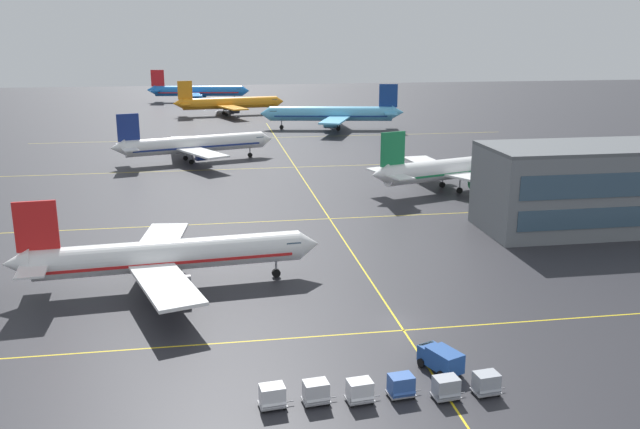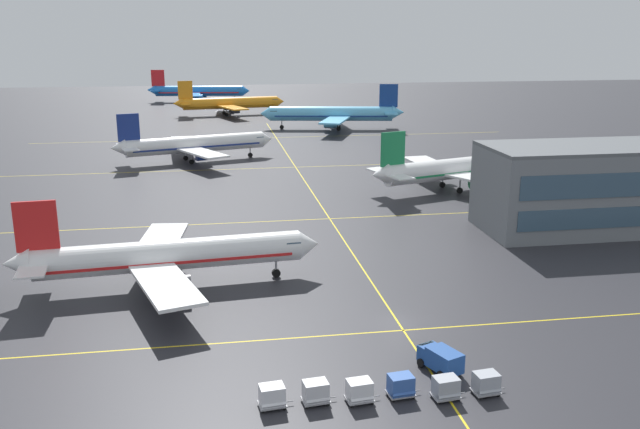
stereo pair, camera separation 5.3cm
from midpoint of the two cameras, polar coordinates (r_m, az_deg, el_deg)
name	(u,v)px [view 1 (the left image)]	position (r m, az deg, el deg)	size (l,w,h in m)	color
ground_plane	(398,322)	(70.47, 6.43, -8.80)	(600.00, 600.00, 0.00)	#28282D
airliner_front_gate	(167,256)	(79.69, -12.55, -3.34)	(35.00, 30.07, 10.88)	white
airliner_second_row	(458,168)	(127.31, 11.31, 3.75)	(36.21, 30.94, 11.51)	white
airliner_third_row	(194,144)	(153.91, -10.38, 5.70)	(35.56, 30.32, 11.24)	white
airliner_far_left_stand	(333,114)	(201.11, 1.06, 8.30)	(41.55, 35.40, 12.95)	#5BB7E5
airliner_far_right_stand	(229,103)	(236.05, -7.54, 9.09)	(37.57, 32.10, 11.69)	orange
airliner_distant_taxiway	(198,91)	(280.16, -10.07, 9.99)	(40.32, 34.50, 12.54)	blue
taxiway_markings	(310,189)	(126.27, -0.85, 2.13)	(126.25, 181.34, 0.01)	yellow
service_truck_red_van	(440,358)	(61.20, 9.87, -11.61)	(3.33, 4.50, 2.10)	#1E4793
baggage_cart_row_leftmost	(272,396)	(55.28, -3.98, -14.72)	(2.83, 1.90, 1.86)	#99999E
baggage_cart_row_second	(316,392)	(55.70, -0.36, -14.43)	(2.83, 1.90, 1.86)	#99999E
baggage_cart_row_middle	(360,391)	(55.94, 3.28, -14.32)	(2.83, 1.90, 1.86)	#99999E
baggage_cart_row_fourth	(401,386)	(56.94, 6.69, -13.84)	(2.83, 1.90, 1.86)	#99999E
baggage_cart_row_fifth	(446,388)	(57.16, 10.35, -13.88)	(2.83, 1.90, 1.86)	#99999E
baggage_cart_row_rightmost	(487,383)	(58.44, 13.55, -13.38)	(2.83, 1.90, 1.86)	#99999E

